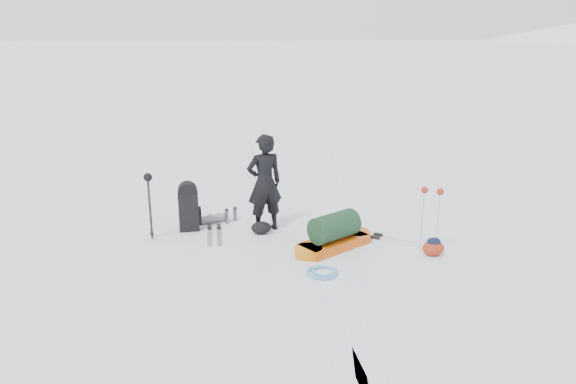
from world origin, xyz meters
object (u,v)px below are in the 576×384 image
at_px(pulk_sled, 334,235).
at_px(expedition_rucksack, 192,207).
at_px(ski_poles_black, 148,185).
at_px(skier, 264,183).

bearing_deg(pulk_sled, expedition_rucksack, 121.12).
xyz_separation_m(expedition_rucksack, ski_poles_black, (-0.73, -0.46, 0.61)).
height_order(skier, expedition_rucksack, skier).
xyz_separation_m(skier, expedition_rucksack, (-1.42, 0.19, -0.51)).
bearing_deg(ski_poles_black, expedition_rucksack, 42.94).
bearing_deg(expedition_rucksack, ski_poles_black, -152.62).
xyz_separation_m(pulk_sled, ski_poles_black, (-3.35, 0.76, 0.81)).
distance_m(skier, ski_poles_black, 2.18).
distance_m(skier, pulk_sled, 1.73).
distance_m(expedition_rucksack, ski_poles_black, 1.06).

